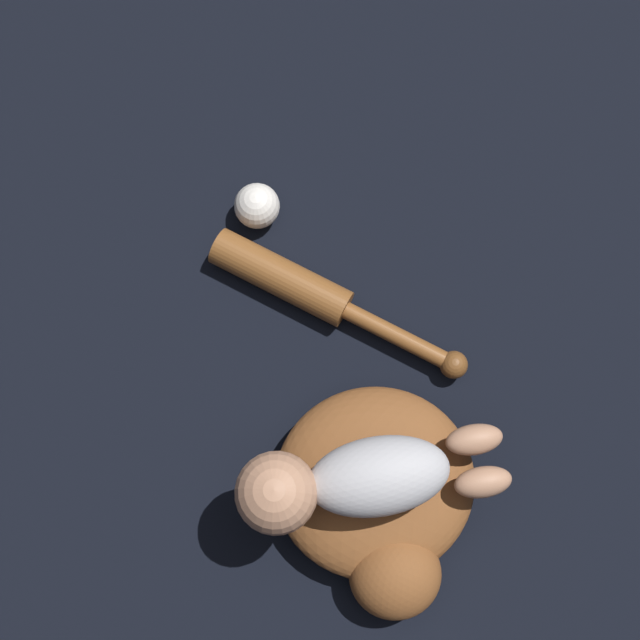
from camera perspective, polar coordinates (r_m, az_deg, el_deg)
The scene contains 5 objects.
ground_plane at distance 1.33m, azimuth 3.61°, elevation -8.51°, with size 6.00×6.00×0.00m, color black.
baseball_glove at distance 1.27m, azimuth 3.72°, elevation -11.22°, with size 0.29×0.33×0.10m.
baby_figure at distance 1.18m, azimuth 1.80°, elevation -10.27°, with size 0.37×0.11×0.11m.
baseball_bat at distance 1.34m, azimuth -0.68°, elevation 1.82°, with size 0.35×0.29×0.06m.
baseball at distance 1.38m, azimuth -4.05°, elevation 7.29°, with size 0.07×0.07×0.07m.
Camera 1 is at (0.11, 0.12, 1.32)m, focal length 50.00 mm.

